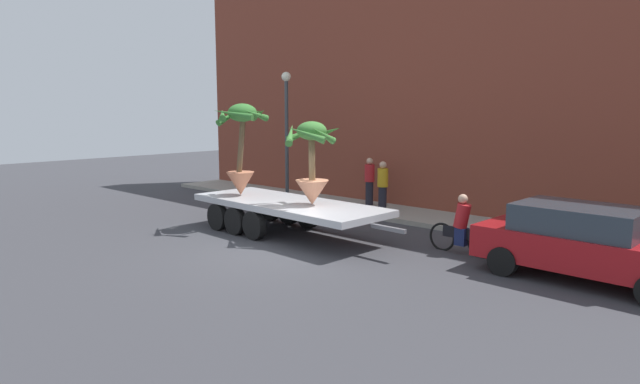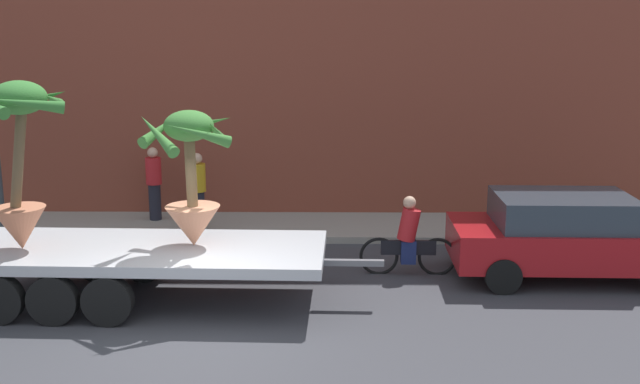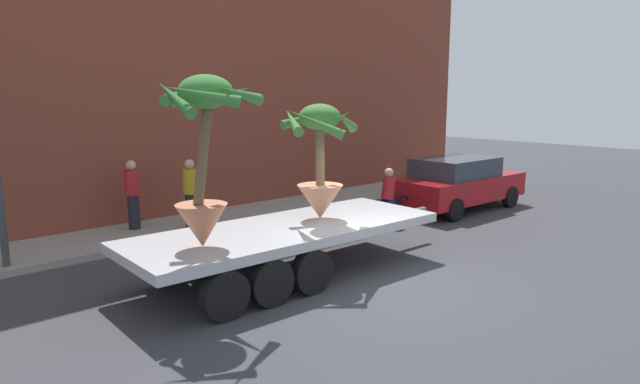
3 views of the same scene
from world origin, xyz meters
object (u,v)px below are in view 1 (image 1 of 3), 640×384
(potted_palm_rear, at_px, (241,144))
(cyclist, at_px, (462,228))
(pedestrian_near_gate, at_px, (370,180))
(street_lamp, at_px, (287,119))
(parked_car, at_px, (586,242))
(pedestrian_far_left, at_px, (383,185))
(potted_palm_middle, at_px, (312,163))
(flatbed_trailer, at_px, (282,208))

(potted_palm_rear, distance_m, cyclist, 6.97)
(pedestrian_near_gate, height_order, street_lamp, street_lamp)
(parked_car, distance_m, pedestrian_far_left, 7.89)
(pedestrian_far_left, height_order, street_lamp, street_lamp)
(pedestrian_near_gate, distance_m, street_lamp, 3.96)
(parked_car, bearing_deg, cyclist, 176.44)
(cyclist, height_order, pedestrian_near_gate, pedestrian_near_gate)
(potted_palm_middle, distance_m, pedestrian_near_gate, 5.31)
(pedestrian_far_left, bearing_deg, street_lamp, -174.58)
(potted_palm_rear, bearing_deg, street_lamp, 118.59)
(pedestrian_near_gate, bearing_deg, potted_palm_rear, -100.38)
(potted_palm_rear, xyz_separation_m, cyclist, (6.50, 1.69, -1.87))
(cyclist, bearing_deg, pedestrian_far_left, 148.83)
(potted_palm_middle, xyz_separation_m, street_lamp, (-4.86, 3.71, 1.09))
(parked_car, xyz_separation_m, pedestrian_far_left, (-7.36, 2.85, 0.21))
(potted_palm_rear, relative_size, street_lamp, 0.57)
(potted_palm_rear, bearing_deg, cyclist, 14.57)
(potted_palm_middle, relative_size, parked_car, 0.51)
(parked_car, bearing_deg, potted_palm_middle, -169.38)
(cyclist, bearing_deg, street_lamp, 165.34)
(parked_car, distance_m, street_lamp, 12.10)
(potted_palm_rear, height_order, pedestrian_far_left, potted_palm_rear)
(pedestrian_far_left, xyz_separation_m, street_lamp, (-4.24, -0.40, 2.19))
(potted_palm_rear, xyz_separation_m, pedestrian_near_gate, (0.94, 5.12, -1.50))
(parked_car, relative_size, street_lamp, 0.93)
(pedestrian_far_left, bearing_deg, cyclist, -31.17)
(street_lamp, bearing_deg, parked_car, -11.90)
(potted_palm_rear, xyz_separation_m, street_lamp, (-2.15, 3.95, 0.69))
(pedestrian_far_left, bearing_deg, parked_car, -21.17)
(potted_palm_rear, relative_size, parked_car, 0.62)
(pedestrian_near_gate, height_order, pedestrian_far_left, same)
(cyclist, xyz_separation_m, pedestrian_far_left, (-4.41, 2.67, 0.37))
(potted_palm_rear, relative_size, potted_palm_middle, 1.22)
(parked_car, bearing_deg, street_lamp, 168.10)
(flatbed_trailer, bearing_deg, cyclist, 16.87)
(pedestrian_far_left, bearing_deg, potted_palm_middle, -81.44)
(potted_palm_middle, xyz_separation_m, parked_car, (6.74, 1.26, -1.31))
(cyclist, relative_size, street_lamp, 0.38)
(flatbed_trailer, xyz_separation_m, potted_palm_middle, (1.16, 0.05, 1.37))
(potted_palm_rear, bearing_deg, flatbed_trailer, 6.98)
(cyclist, height_order, parked_car, parked_car)
(flatbed_trailer, xyz_separation_m, street_lamp, (-3.71, 3.76, 2.46))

